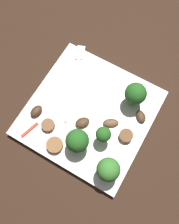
# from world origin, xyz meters

# --- Properties ---
(ground_plane) EXTENTS (1.40, 1.40, 0.00)m
(ground_plane) POSITION_xyz_m (0.00, 0.00, 0.00)
(ground_plane) COLOR black
(plate) EXTENTS (0.24, 0.24, 0.01)m
(plate) POSITION_xyz_m (0.00, 0.00, 0.01)
(plate) COLOR white
(plate) RESTS_ON ground_plane
(fork) EXTENTS (0.17, 0.07, 0.00)m
(fork) POSITION_xyz_m (0.06, 0.07, 0.02)
(fork) COLOR silver
(fork) RESTS_ON plate
(broccoli_floret_0) EXTENTS (0.04, 0.04, 0.06)m
(broccoli_floret_0) POSITION_xyz_m (0.06, -0.07, 0.06)
(broccoli_floret_0) COLOR #296420
(broccoli_floret_0) RESTS_ON plate
(broccoli_floret_1) EXTENTS (0.04, 0.04, 0.06)m
(broccoli_floret_1) POSITION_xyz_m (-0.07, -0.02, 0.05)
(broccoli_floret_1) COLOR #296420
(broccoli_floret_1) RESTS_ON plate
(broccoli_floret_2) EXTENTS (0.03, 0.03, 0.05)m
(broccoli_floret_2) POSITION_xyz_m (-0.04, -0.05, 0.05)
(broccoli_floret_2) COLOR #296420
(broccoli_floret_2) RESTS_ON plate
(broccoli_floret_3) EXTENTS (0.04, 0.04, 0.06)m
(broccoli_floret_3) POSITION_xyz_m (-0.09, -0.09, 0.06)
(broccoli_floret_3) COLOR #408630
(broccoli_floret_3) RESTS_ON plate
(sausage_slice_0) EXTENTS (0.03, 0.03, 0.01)m
(sausage_slice_0) POSITION_xyz_m (-0.07, 0.06, 0.02)
(sausage_slice_0) COLOR brown
(sausage_slice_0) RESTS_ON plate
(sausage_slice_1) EXTENTS (0.04, 0.04, 0.01)m
(sausage_slice_1) POSITION_xyz_m (-0.09, 0.02, 0.02)
(sausage_slice_1) COLOR brown
(sausage_slice_1) RESTS_ON plate
(sausage_slice_2) EXTENTS (0.04, 0.04, 0.01)m
(sausage_slice_2) POSITION_xyz_m (-0.01, -0.09, 0.02)
(sausage_slice_2) COLOR brown
(sausage_slice_2) RESTS_ON plate
(mushroom_0) EXTENTS (0.03, 0.03, 0.01)m
(mushroom_0) POSITION_xyz_m (0.04, -0.09, 0.02)
(mushroom_0) COLOR #422B19
(mushroom_0) RESTS_ON plate
(mushroom_1) EXTENTS (0.03, 0.04, 0.01)m
(mushroom_1) POSITION_xyz_m (0.00, -0.05, 0.02)
(mushroom_1) COLOR brown
(mushroom_1) RESTS_ON plate
(mushroom_2) EXTENTS (0.03, 0.02, 0.01)m
(mushroom_2) POSITION_xyz_m (-0.05, 0.09, 0.02)
(mushroom_2) COLOR #422B19
(mushroom_2) RESTS_ON plate
(mushroom_3) EXTENTS (0.04, 0.03, 0.01)m
(mushroom_3) POSITION_xyz_m (-0.03, 0.00, 0.02)
(mushroom_3) COLOR #422B19
(mushroom_3) RESTS_ON plate
(pepper_strip_3) EXTENTS (0.04, 0.02, 0.00)m
(pepper_strip_3) POSITION_xyz_m (-0.09, 0.08, 0.02)
(pepper_strip_3) COLOR red
(pepper_strip_3) RESTS_ON plate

